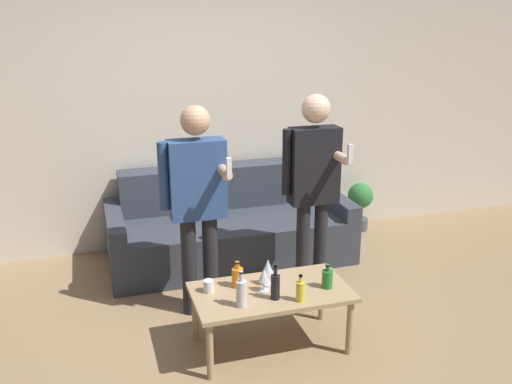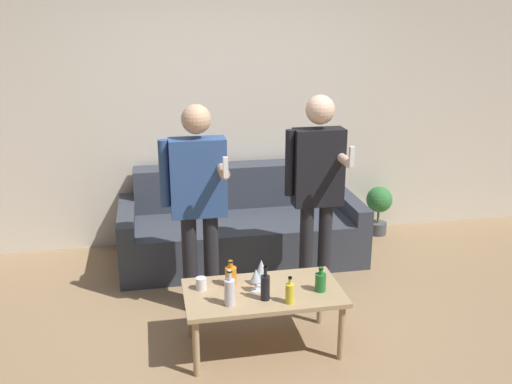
{
  "view_description": "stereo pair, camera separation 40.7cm",
  "coord_description": "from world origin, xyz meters",
  "px_view_note": "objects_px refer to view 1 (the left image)",
  "views": [
    {
      "loc": [
        -1.09,
        -3.17,
        2.2
      ],
      "look_at": [
        0.04,
        0.53,
        0.95
      ],
      "focal_mm": 40.0,
      "sensor_mm": 36.0,
      "label": 1
    },
    {
      "loc": [
        -0.69,
        -3.27,
        2.2
      ],
      "look_at": [
        0.04,
        0.53,
        0.95
      ],
      "focal_mm": 40.0,
      "sensor_mm": 36.0,
      "label": 2
    }
  ],
  "objects_px": {
    "person_standing_left": "(197,195)",
    "person_standing_right": "(313,180)",
    "bottle_orange": "(327,278)",
    "coffee_table": "(271,297)",
    "couch": "(228,227)"
  },
  "relations": [
    {
      "from": "person_standing_left",
      "to": "person_standing_right",
      "type": "distance_m",
      "value": 0.9
    },
    {
      "from": "person_standing_right",
      "to": "bottle_orange",
      "type": "bearing_deg",
      "value": -103.85
    },
    {
      "from": "person_standing_left",
      "to": "person_standing_right",
      "type": "height_order",
      "value": "person_standing_right"
    },
    {
      "from": "coffee_table",
      "to": "bottle_orange",
      "type": "height_order",
      "value": "bottle_orange"
    },
    {
      "from": "couch",
      "to": "person_standing_right",
      "type": "relative_size",
      "value": 1.34
    },
    {
      "from": "couch",
      "to": "person_standing_right",
      "type": "xyz_separation_m",
      "value": [
        0.45,
        -0.91,
        0.68
      ]
    },
    {
      "from": "person_standing_left",
      "to": "coffee_table",
      "type": "bearing_deg",
      "value": -59.74
    },
    {
      "from": "coffee_table",
      "to": "person_standing_left",
      "type": "relative_size",
      "value": 0.66
    },
    {
      "from": "coffee_table",
      "to": "bottle_orange",
      "type": "relative_size",
      "value": 6.23
    },
    {
      "from": "couch",
      "to": "coffee_table",
      "type": "distance_m",
      "value": 1.54
    },
    {
      "from": "coffee_table",
      "to": "person_standing_left",
      "type": "height_order",
      "value": "person_standing_left"
    },
    {
      "from": "bottle_orange",
      "to": "person_standing_right",
      "type": "relative_size",
      "value": 0.1
    },
    {
      "from": "person_standing_left",
      "to": "person_standing_right",
      "type": "xyz_separation_m",
      "value": [
        0.9,
        0.01,
        0.04
      ]
    },
    {
      "from": "couch",
      "to": "person_standing_left",
      "type": "bearing_deg",
      "value": -116.29
    },
    {
      "from": "bottle_orange",
      "to": "coffee_table",
      "type": "bearing_deg",
      "value": 169.48
    }
  ]
}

